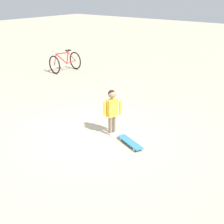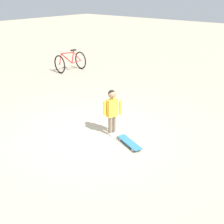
% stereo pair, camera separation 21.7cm
% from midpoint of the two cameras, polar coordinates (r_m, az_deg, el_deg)
% --- Properties ---
extents(ground_plane, '(50.00, 50.00, 0.00)m').
position_cam_midpoint_polar(ground_plane, '(6.87, -2.70, -4.21)').
color(ground_plane, tan).
extents(child_person, '(0.32, 0.29, 1.06)m').
position_cam_midpoint_polar(child_person, '(6.59, 0.95, 0.85)').
color(child_person, brown).
rests_on(child_person, ground).
extents(skateboard, '(0.45, 0.77, 0.07)m').
position_cam_midpoint_polar(skateboard, '(6.39, 4.30, -5.83)').
color(skateboard, teal).
rests_on(skateboard, ground).
extents(bicycle_near, '(1.15, 0.83, 0.85)m').
position_cam_midpoint_polar(bicycle_near, '(12.20, -7.45, 9.51)').
color(bicycle_near, black).
rests_on(bicycle_near, ground).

